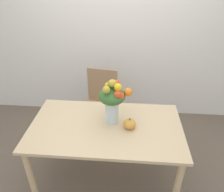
# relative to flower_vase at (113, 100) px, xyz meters

# --- Properties ---
(ground_plane) EXTENTS (12.00, 12.00, 0.00)m
(ground_plane) POSITION_rel_flower_vase_xyz_m (-0.06, -0.07, -1.00)
(ground_plane) COLOR brown
(wall_back) EXTENTS (8.00, 0.06, 2.70)m
(wall_back) POSITION_rel_flower_vase_xyz_m (-0.06, 1.32, 0.35)
(wall_back) COLOR white
(wall_back) RESTS_ON ground_plane
(dining_table) EXTENTS (1.44, 0.82, 0.76)m
(dining_table) POSITION_rel_flower_vase_xyz_m (-0.06, -0.07, -0.35)
(dining_table) COLOR #D1B284
(dining_table) RESTS_ON ground_plane
(flower_vase) EXTENTS (0.30, 0.24, 0.45)m
(flower_vase) POSITION_rel_flower_vase_xyz_m (0.00, 0.00, 0.00)
(flower_vase) COLOR silver
(flower_vase) RESTS_ON dining_table
(pumpkin) EXTENTS (0.12, 0.12, 0.11)m
(pumpkin) POSITION_rel_flower_vase_xyz_m (0.16, -0.08, -0.20)
(pumpkin) COLOR gold
(pumpkin) RESTS_ON dining_table
(dining_chair_near_window) EXTENTS (0.48, 0.48, 0.93)m
(dining_chair_near_window) POSITION_rel_flower_vase_xyz_m (-0.22, 0.70, -0.52)
(dining_chair_near_window) COLOR #9E7A56
(dining_chair_near_window) RESTS_ON ground_plane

